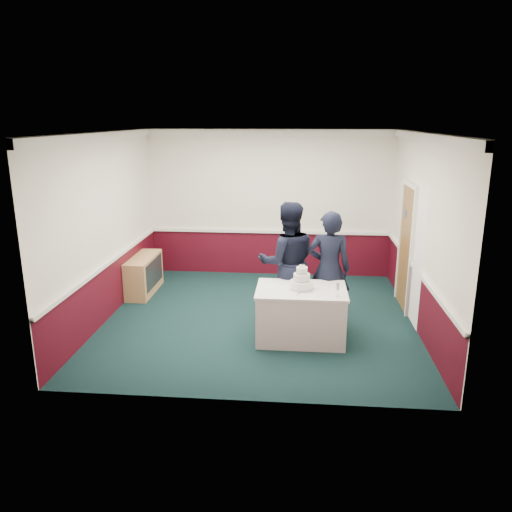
# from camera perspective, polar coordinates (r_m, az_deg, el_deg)

# --- Properties ---
(ground) EXTENTS (5.00, 5.00, 0.00)m
(ground) POSITION_cam_1_polar(r_m,az_deg,el_deg) (8.33, 0.38, -7.14)
(ground) COLOR #122B2D
(ground) RESTS_ON ground
(room_shell) EXTENTS (5.00, 5.00, 3.00)m
(room_shell) POSITION_cam_1_polar(r_m,az_deg,el_deg) (8.38, 1.29, 6.99)
(room_shell) COLOR white
(room_shell) RESTS_ON ground
(sideboard) EXTENTS (0.41, 1.20, 0.70)m
(sideboard) POSITION_cam_1_polar(r_m,az_deg,el_deg) (9.66, -12.67, -2.09)
(sideboard) COLOR tan
(sideboard) RESTS_ON ground
(cake_table) EXTENTS (1.32, 0.92, 0.79)m
(cake_table) POSITION_cam_1_polar(r_m,az_deg,el_deg) (7.48, 5.14, -6.56)
(cake_table) COLOR white
(cake_table) RESTS_ON ground
(wedding_cake) EXTENTS (0.35, 0.35, 0.36)m
(wedding_cake) POSITION_cam_1_polar(r_m,az_deg,el_deg) (7.31, 5.23, -2.93)
(wedding_cake) COLOR white
(wedding_cake) RESTS_ON cake_table
(cake_knife) EXTENTS (0.09, 0.21, 0.00)m
(cake_knife) POSITION_cam_1_polar(r_m,az_deg,el_deg) (7.16, 4.97, -4.25)
(cake_knife) COLOR silver
(cake_knife) RESTS_ON cake_table
(champagne_flute) EXTENTS (0.05, 0.05, 0.21)m
(champagne_flute) POSITION_cam_1_polar(r_m,az_deg,el_deg) (7.06, 9.31, -3.52)
(champagne_flute) COLOR silver
(champagne_flute) RESTS_ON cake_table
(person_man) EXTENTS (1.06, 0.89, 1.96)m
(person_man) POSITION_cam_1_polar(r_m,az_deg,el_deg) (7.97, 3.62, -0.75)
(person_man) COLOR black
(person_man) RESTS_ON ground
(person_woman) EXTENTS (0.70, 0.48, 1.85)m
(person_woman) POSITION_cam_1_polar(r_m,az_deg,el_deg) (7.87, 8.31, -1.50)
(person_woman) COLOR black
(person_woman) RESTS_ON ground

